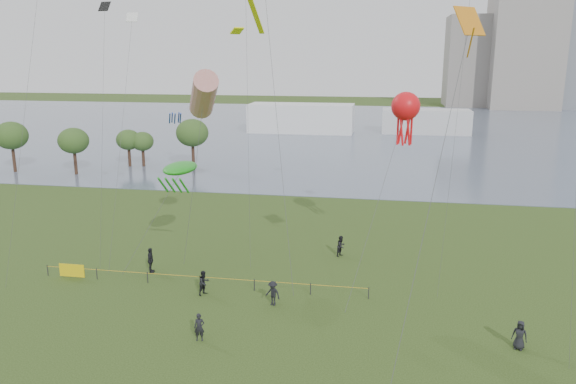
# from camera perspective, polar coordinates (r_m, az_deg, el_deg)

# --- Properties ---
(lake) EXTENTS (400.00, 120.00, 0.08)m
(lake) POSITION_cam_1_polar(r_m,az_deg,el_deg) (124.24, 7.21, 6.23)
(lake) COLOR slate
(lake) RESTS_ON ground_plane
(building_mid) EXTENTS (20.00, 20.00, 38.00)m
(building_mid) POSITION_cam_1_polar(r_m,az_deg,el_deg) (189.38, 22.86, 13.63)
(building_mid) COLOR gray
(building_mid) RESTS_ON ground_plane
(building_low) EXTENTS (16.00, 18.00, 28.00)m
(building_low) POSITION_cam_1_polar(r_m,az_deg,el_deg) (192.84, 18.18, 12.51)
(building_low) COLOR slate
(building_low) RESTS_ON ground_plane
(pavilion_left) EXTENTS (22.00, 8.00, 6.00)m
(pavilion_left) POSITION_cam_1_polar(r_m,az_deg,el_deg) (120.11, 1.36, 7.50)
(pavilion_left) COLOR white
(pavilion_left) RESTS_ON ground_plane
(pavilion_right) EXTENTS (18.00, 7.00, 5.00)m
(pavilion_right) POSITION_cam_1_polar(r_m,az_deg,el_deg) (122.10, 13.82, 6.98)
(pavilion_right) COLOR silver
(pavilion_right) RESTS_ON ground_plane
(trees) EXTENTS (28.84, 10.94, 7.26)m
(trees) POSITION_cam_1_polar(r_m,az_deg,el_deg) (83.92, -18.01, 5.32)
(trees) COLOR #332017
(trees) RESTS_ON ground_plane
(fence) EXTENTS (24.07, 0.07, 1.05)m
(fence) POSITION_cam_1_polar(r_m,az_deg,el_deg) (43.46, -16.67, -7.96)
(fence) COLOR black
(fence) RESTS_ON ground_plane
(spectator_a) EXTENTS (1.00, 1.06, 1.74)m
(spectator_a) POSITION_cam_1_polar(r_m,az_deg,el_deg) (39.75, -8.53, -9.11)
(spectator_a) COLOR black
(spectator_a) RESTS_ON ground_plane
(spectator_b) EXTENTS (1.25, 1.01, 1.69)m
(spectator_b) POSITION_cam_1_polar(r_m,az_deg,el_deg) (37.78, -1.56, -10.25)
(spectator_b) COLOR black
(spectator_b) RESTS_ON ground_plane
(spectator_c) EXTENTS (0.72, 1.22, 1.95)m
(spectator_c) POSITION_cam_1_polar(r_m,az_deg,el_deg) (44.33, -13.79, -6.75)
(spectator_c) COLOR black
(spectator_c) RESTS_ON ground_plane
(spectator_d) EXTENTS (0.98, 0.81, 1.71)m
(spectator_d) POSITION_cam_1_polar(r_m,az_deg,el_deg) (35.17, 22.47, -13.28)
(spectator_d) COLOR black
(spectator_d) RESTS_ON ground_plane
(spectator_f) EXTENTS (0.67, 0.51, 1.67)m
(spectator_f) POSITION_cam_1_polar(r_m,az_deg,el_deg) (33.91, -9.00, -13.42)
(spectator_f) COLOR black
(spectator_f) RESTS_ON ground_plane
(spectator_g) EXTENTS (1.00, 1.06, 1.74)m
(spectator_g) POSITION_cam_1_polar(r_m,az_deg,el_deg) (46.67, 5.42, -5.49)
(spectator_g) COLOR black
(spectator_g) RESTS_ON ground_plane
(kite_windsock) EXTENTS (4.25, 5.11, 15.26)m
(kite_windsock) POSITION_cam_1_polar(r_m,az_deg,el_deg) (42.11, -8.60, 9.72)
(kite_windsock) COLOR #3F3F42
(kite_creature) EXTENTS (5.05, 5.10, 8.19)m
(kite_creature) POSITION_cam_1_polar(r_m,az_deg,el_deg) (43.73, -10.91, 2.36)
(kite_creature) COLOR #3F3F42
(kite_octopus) EXTENTS (4.61, 10.66, 13.56)m
(kite_octopus) POSITION_cam_1_polar(r_m,az_deg,el_deg) (43.25, 11.86, 8.41)
(kite_octopus) COLOR #3F3F42
(kite_delta) EXTENTS (4.44, 9.36, 18.45)m
(kite_delta) POSITION_cam_1_polar(r_m,az_deg,el_deg) (28.31, 17.66, 14.62)
(kite_delta) COLOR #3F3F42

